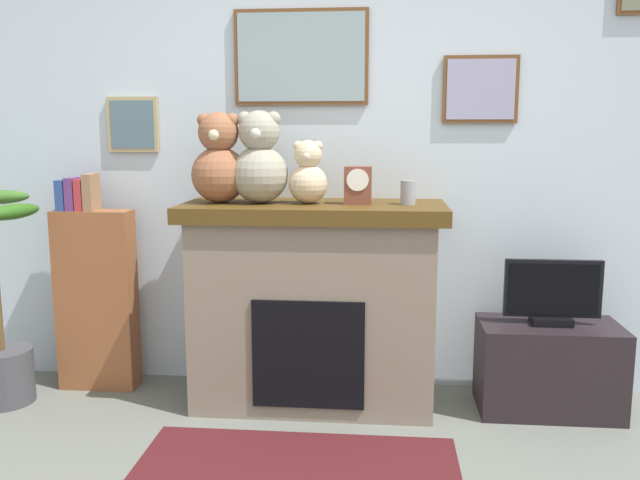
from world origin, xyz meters
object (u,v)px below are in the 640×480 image
fireplace (314,303)px  bookshelf (96,294)px  tv_stand (548,367)px  television (552,294)px  teddy_bear_cream (260,162)px  candle_jar (408,192)px  mantel_clock (358,185)px  teddy_bear_brown (219,162)px  teddy_bear_grey (308,175)px

fireplace → bookshelf: bookshelf is taller
tv_stand → television: (-0.00, -0.00, 0.39)m
teddy_bear_cream → fireplace: bearing=3.7°
fireplace → candle_jar: (0.49, -0.02, 0.60)m
teddy_bear_cream → mantel_clock: bearing=-0.1°
bookshelf → candle_jar: bookshelf is taller
fireplace → teddy_bear_cream: size_ratio=2.87×
television → fireplace: bearing=179.3°
bookshelf → teddy_bear_brown: teddy_bear_brown is taller
fireplace → candle_jar: bearing=-2.1°
teddy_bear_grey → fireplace: bearing=33.4°
tv_stand → mantel_clock: bearing=-179.7°
bookshelf → mantel_clock: size_ratio=6.33×
fireplace → tv_stand: 1.27m
television → candle_jar: (-0.75, -0.00, 0.52)m
teddy_bear_brown → candle_jar: bearing=0.0°
mantel_clock → teddy_bear_grey: (-0.26, 0.00, 0.05)m
candle_jar → teddy_bear_brown: 0.99m
bookshelf → fireplace: bearing=-3.9°
candle_jar → teddy_bear_grey: size_ratio=0.38×
candle_jar → teddy_bear_grey: (-0.51, -0.00, 0.08)m
candle_jar → teddy_bear_cream: teddy_bear_cream is taller
fireplace → teddy_bear_brown: 0.90m
fireplace → candle_jar: candle_jar is taller
candle_jar → mantel_clock: mantel_clock is taller
teddy_bear_brown → teddy_bear_grey: 0.47m
candle_jar → teddy_bear_cream: (-0.77, -0.00, 0.15)m
tv_stand → teddy_bear_brown: teddy_bear_brown is taller
bookshelf → tv_stand: 2.51m
fireplace → bookshelf: size_ratio=1.12×
candle_jar → bookshelf: bearing=176.6°
teddy_bear_grey → teddy_bear_cream: bearing=-180.0°
tv_stand → teddy_bear_cream: teddy_bear_cream is taller
fireplace → mantel_clock: size_ratio=7.07×
candle_jar → teddy_bear_cream: size_ratio=0.26×
television → bookshelf: bearing=177.7°
bookshelf → television: (2.48, -0.10, 0.08)m
tv_stand → candle_jar: (-0.75, -0.00, 0.91)m
candle_jar → teddy_bear_brown: size_ratio=0.26×
bookshelf → teddy_bear_grey: 1.40m
television → candle_jar: size_ratio=3.95×
teddy_bear_brown → teddy_bear_cream: bearing=-0.0°
tv_stand → television: television is taller
fireplace → television: bearing=-0.7°
bookshelf → teddy_bear_cream: teddy_bear_cream is taller
candle_jar → teddy_bear_grey: bearing=-180.0°
television → teddy_bear_brown: teddy_bear_brown is taller
bookshelf → mantel_clock: mantel_clock is taller
teddy_bear_brown → television: bearing=0.1°
television → candle_jar: bearing=-179.8°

